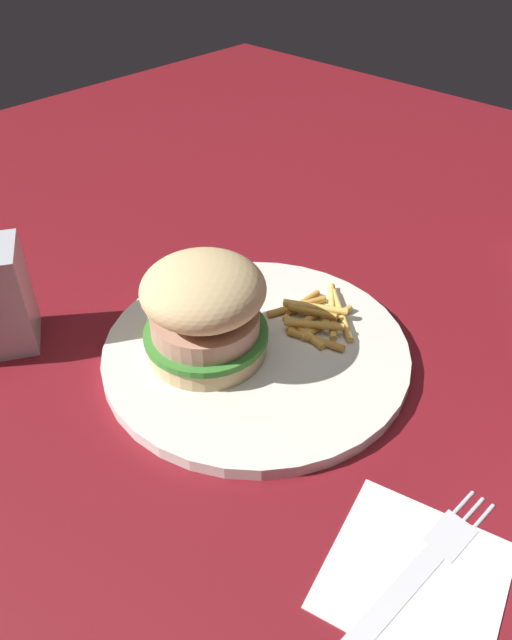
{
  "coord_description": "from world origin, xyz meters",
  "views": [
    {
      "loc": [
        0.26,
        -0.29,
        0.37
      ],
      "look_at": [
        -0.02,
        0.01,
        0.04
      ],
      "focal_mm": 33.65,
      "sensor_mm": 36.0,
      "label": 1
    }
  ],
  "objects_px": {
    "fork": "(417,572)",
    "plate": "(256,350)",
    "sandwich": "(204,309)",
    "fries_pile": "(317,317)",
    "napkin": "(415,575)"
  },
  "relations": [
    {
      "from": "fork",
      "to": "plate",
      "type": "bearing_deg",
      "value": 159.48
    },
    {
      "from": "plate",
      "to": "sandwich",
      "type": "height_order",
      "value": "sandwich"
    },
    {
      "from": "sandwich",
      "to": "fries_pile",
      "type": "height_order",
      "value": "sandwich"
    },
    {
      "from": "fries_pile",
      "to": "plate",
      "type": "bearing_deg",
      "value": -104.8
    },
    {
      "from": "plate",
      "to": "fries_pile",
      "type": "distance_m",
      "value": 0.07
    },
    {
      "from": "plate",
      "to": "napkin",
      "type": "xyz_separation_m",
      "value": [
        0.22,
        -0.08,
        -0.01
      ]
    },
    {
      "from": "sandwich",
      "to": "napkin",
      "type": "relative_size",
      "value": 1.01
    },
    {
      "from": "sandwich",
      "to": "plate",
      "type": "bearing_deg",
      "value": 51.73
    },
    {
      "from": "plate",
      "to": "napkin",
      "type": "distance_m",
      "value": 0.24
    },
    {
      "from": "napkin",
      "to": "fork",
      "type": "height_order",
      "value": "fork"
    },
    {
      "from": "sandwich",
      "to": "napkin",
      "type": "bearing_deg",
      "value": -11.22
    },
    {
      "from": "plate",
      "to": "fries_pile",
      "type": "height_order",
      "value": "fries_pile"
    },
    {
      "from": "plate",
      "to": "fries_pile",
      "type": "relative_size",
      "value": 3.06
    },
    {
      "from": "fries_pile",
      "to": "napkin",
      "type": "height_order",
      "value": "fries_pile"
    },
    {
      "from": "sandwich",
      "to": "napkin",
      "type": "distance_m",
      "value": 0.26
    }
  ]
}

